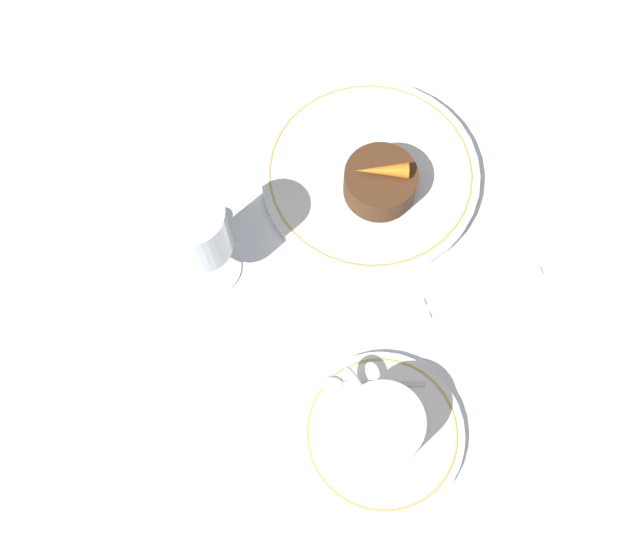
{
  "coord_description": "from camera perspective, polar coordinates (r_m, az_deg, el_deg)",
  "views": [
    {
      "loc": [
        -0.29,
        0.21,
        0.74
      ],
      "look_at": [
        -0.06,
        0.07,
        0.04
      ],
      "focal_mm": 42.0,
      "sensor_mm": 36.0,
      "label": 1
    }
  ],
  "objects": [
    {
      "name": "saucer",
      "position": [
        0.75,
        4.73,
        -11.96
      ],
      "size": [
        0.16,
        0.16,
        0.01
      ],
      "color": "white",
      "rests_on": "ground_plane"
    },
    {
      "name": "chocolate_truffle",
      "position": [
        0.82,
        -8.12,
        4.26
      ],
      "size": [
        0.02,
        0.02,
        0.02
      ],
      "color": "black",
      "rests_on": "ground_plane"
    },
    {
      "name": "coffee_cup",
      "position": [
        0.72,
        4.69,
        -11.41
      ],
      "size": [
        0.1,
        0.08,
        0.06
      ],
      "color": "white",
      "rests_on": "saucer"
    },
    {
      "name": "fork",
      "position": [
        0.79,
        9.47,
        -2.11
      ],
      "size": [
        0.05,
        0.18,
        0.01
      ],
      "color": "silver",
      "rests_on": "ground_plane"
    },
    {
      "name": "ground_plane",
      "position": [
        0.82,
        2.06,
        4.69
      ],
      "size": [
        3.0,
        3.0,
        0.0
      ],
      "primitive_type": "plane",
      "color": "white"
    },
    {
      "name": "spoon",
      "position": [
        0.75,
        3.1,
        -8.34
      ],
      "size": [
        0.06,
        0.09,
        0.0
      ],
      "color": "silver",
      "rests_on": "saucer"
    },
    {
      "name": "dinner_plate",
      "position": [
        0.84,
        3.84,
        7.62
      ],
      "size": [
        0.24,
        0.24,
        0.01
      ],
      "color": "white",
      "rests_on": "ground_plane"
    },
    {
      "name": "carrot_garnish",
      "position": [
        0.78,
        4.55,
        8.17
      ],
      "size": [
        0.04,
        0.06,
        0.02
      ],
      "color": "orange",
      "rests_on": "dessert_cake"
    },
    {
      "name": "dessert_cake",
      "position": [
        0.81,
        4.41,
        7.27
      ],
      "size": [
        0.08,
        0.08,
        0.04
      ],
      "color": "#4C2D19",
      "rests_on": "dinner_plate"
    },
    {
      "name": "wine_glass",
      "position": [
        0.72,
        -9.24,
        3.07
      ],
      "size": [
        0.06,
        0.06,
        0.14
      ],
      "color": "silver",
      "rests_on": "ground_plane"
    }
  ]
}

